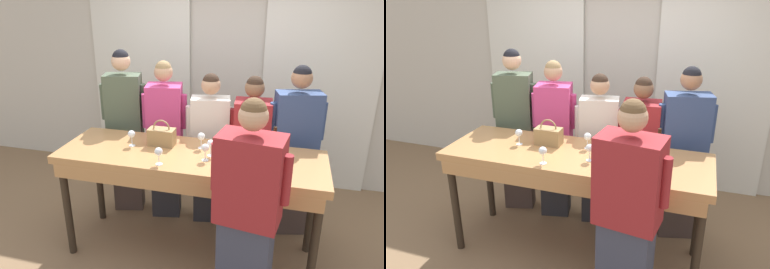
# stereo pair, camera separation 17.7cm
# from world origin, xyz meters

# --- Properties ---
(ground_plane) EXTENTS (18.00, 18.00, 0.00)m
(ground_plane) POSITION_xyz_m (0.00, 0.00, 0.00)
(ground_plane) COLOR #846647
(wall_back) EXTENTS (12.00, 0.06, 2.80)m
(wall_back) POSITION_xyz_m (0.00, 1.75, 1.40)
(wall_back) COLOR beige
(wall_back) RESTS_ON ground_plane
(curtain_panel_left) EXTENTS (1.32, 0.03, 2.69)m
(curtain_panel_left) POSITION_xyz_m (-1.12, 1.68, 1.34)
(curtain_panel_left) COLOR white
(curtain_panel_left) RESTS_ON ground_plane
(curtain_panel_right) EXTENTS (1.32, 0.03, 2.69)m
(curtain_panel_right) POSITION_xyz_m (1.12, 1.68, 1.34)
(curtain_panel_right) COLOR white
(curtain_panel_right) RESTS_ON ground_plane
(tasting_bar) EXTENTS (2.33, 0.75, 1.04)m
(tasting_bar) POSITION_xyz_m (0.00, -0.02, 0.93)
(tasting_bar) COLOR #B27F4C
(tasting_bar) RESTS_ON ground_plane
(wine_bottle) EXTENTS (0.08, 0.08, 0.33)m
(wine_bottle) POSITION_xyz_m (0.71, -0.05, 1.16)
(wine_bottle) COLOR black
(wine_bottle) RESTS_ON tasting_bar
(handbag) EXTENTS (0.24, 0.13, 0.24)m
(handbag) POSITION_xyz_m (-0.30, 0.12, 1.12)
(handbag) COLOR #997A4C
(handbag) RESTS_ON tasting_bar
(wine_glass_front_left) EXTENTS (0.07, 0.07, 0.15)m
(wine_glass_front_left) POSITION_xyz_m (0.16, -0.10, 1.14)
(wine_glass_front_left) COLOR white
(wine_glass_front_left) RESTS_ON tasting_bar
(wine_glass_front_mid) EXTENTS (0.07, 0.07, 0.15)m
(wine_glass_front_mid) POSITION_xyz_m (0.07, 0.14, 1.14)
(wine_glass_front_mid) COLOR white
(wine_glass_front_mid) RESTS_ON tasting_bar
(wine_glass_front_right) EXTENTS (0.07, 0.07, 0.15)m
(wine_glass_front_right) POSITION_xyz_m (0.75, 0.15, 1.14)
(wine_glass_front_right) COLOR white
(wine_glass_front_right) RESTS_ON tasting_bar
(wine_glass_center_left) EXTENTS (0.07, 0.07, 0.15)m
(wine_glass_center_left) POSITION_xyz_m (-0.19, -0.27, 1.14)
(wine_glass_center_left) COLOR white
(wine_glass_center_left) RESTS_ON tasting_bar
(wine_glass_center_mid) EXTENTS (0.07, 0.07, 0.15)m
(wine_glass_center_mid) POSITION_xyz_m (-0.56, 0.03, 1.14)
(wine_glass_center_mid) COLOR white
(wine_glass_center_mid) RESTS_ON tasting_bar
(wine_glass_center_right) EXTENTS (0.07, 0.07, 0.15)m
(wine_glass_center_right) POSITION_xyz_m (0.31, 0.11, 1.14)
(wine_glass_center_right) COLOR white
(wine_glass_center_right) RESTS_ON tasting_bar
(wine_glass_back_left) EXTENTS (0.07, 0.07, 0.15)m
(wine_glass_back_left) POSITION_xyz_m (0.18, 0.00, 1.14)
(wine_glass_back_left) COLOR white
(wine_glass_back_left) RESTS_ON tasting_bar
(guest_olive_jacket) EXTENTS (0.49, 0.31, 1.81)m
(guest_olive_jacket) POSITION_xyz_m (-0.89, 0.60, 0.94)
(guest_olive_jacket) COLOR #473833
(guest_olive_jacket) RESTS_ON ground_plane
(guest_pink_top) EXTENTS (0.47, 0.34, 1.72)m
(guest_pink_top) POSITION_xyz_m (-0.43, 0.60, 0.87)
(guest_pink_top) COLOR #28282D
(guest_pink_top) RESTS_ON ground_plane
(guest_cream_sweater) EXTENTS (0.50, 0.28, 1.62)m
(guest_cream_sweater) POSITION_xyz_m (0.05, 0.60, 0.84)
(guest_cream_sweater) COLOR #28282D
(guest_cream_sweater) RESTS_ON ground_plane
(guest_striped_shirt) EXTENTS (0.47, 0.31, 1.62)m
(guest_striped_shirt) POSITION_xyz_m (0.47, 0.60, 0.82)
(guest_striped_shirt) COLOR #383D51
(guest_striped_shirt) RESTS_ON ground_plane
(guest_navy_coat) EXTENTS (0.53, 0.32, 1.74)m
(guest_navy_coat) POSITION_xyz_m (0.89, 0.60, 0.89)
(guest_navy_coat) COLOR #473833
(guest_navy_coat) RESTS_ON ground_plane
(host_pouring) EXTENTS (0.57, 0.34, 1.74)m
(host_pouring) POSITION_xyz_m (0.58, -0.56, 0.87)
(host_pouring) COLOR #383D51
(host_pouring) RESTS_ON ground_plane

